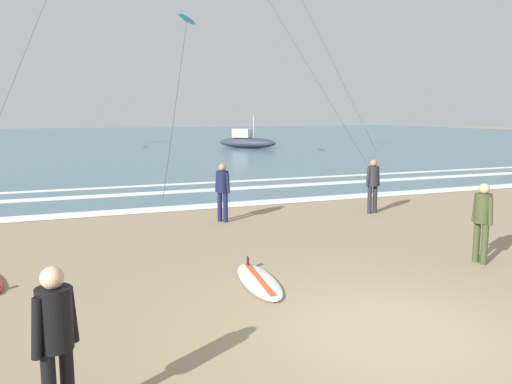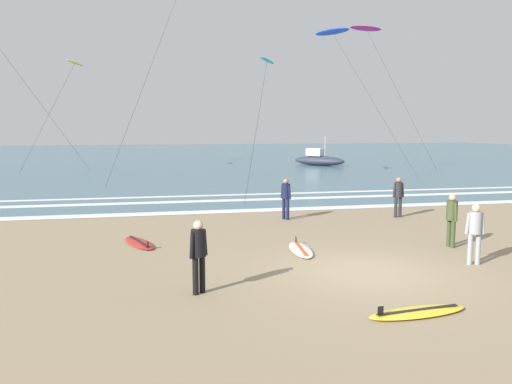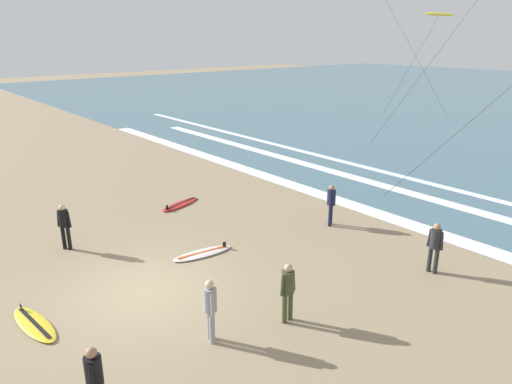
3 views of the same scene
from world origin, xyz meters
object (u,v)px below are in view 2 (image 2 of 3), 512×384
surfer_background_far (286,195)px  surfboard_foreground_flat (139,243)px  surfer_left_near (199,250)px  kite_yellow_far_left (75,63)px  kite_blue_low_near (332,33)px  offshore_boat (319,160)px  surfboard_left_pile (418,312)px  surfer_foreground_main (475,228)px  kite_magenta_high_right (366,29)px  surfboard_near_water (301,249)px  surfer_mid_group (452,215)px  surfer_left_far (398,193)px  kite_cyan_high_left (267,61)px

surfer_background_far → surfboard_foreground_flat: bearing=-149.6°
surfer_left_near → kite_yellow_far_left: bearing=100.6°
kite_blue_low_near → offshore_boat: (2.30, 9.31, -9.92)m
surfboard_foreground_flat → surfboard_left_pile: same height
surfer_foreground_main → surfer_left_near: bearing=-173.0°
surfer_left_near → offshore_boat: (15.04, 35.83, -0.40)m
surfer_background_far → surfer_left_near: (-4.26, -8.42, 0.00)m
kite_magenta_high_right → kite_yellow_far_left: size_ratio=1.39×
surfboard_near_water → kite_yellow_far_left: size_ratio=0.25×
surfboard_foreground_flat → kite_blue_low_near: kite_blue_low_near is taller
surfer_left_near → surfer_foreground_main: bearing=7.0°
surfer_mid_group → kite_magenta_high_right: kite_magenta_high_right is taller
surfboard_near_water → offshore_boat: 34.61m
surfer_background_far → kite_yellow_far_left: size_ratio=0.18×
surfer_left_far → surfboard_foreground_flat: size_ratio=0.73×
surfer_mid_group → surfboard_left_pile: size_ratio=0.74×
surfer_left_near → surfboard_foreground_flat: bearing=104.0°
surfer_background_far → kite_yellow_far_left: 27.12m
surfer_left_far → surfer_foreground_main: same height
surfboard_near_water → kite_blue_low_near: 27.18m
surfboard_foreground_flat → kite_cyan_high_left: kite_cyan_high_left is taller
kite_yellow_far_left → surfer_foreground_main: bearing=-67.1°
surfboard_near_water → kite_blue_low_near: kite_blue_low_near is taller
surfboard_foreground_flat → kite_blue_low_near: (14.03, 21.35, 10.43)m
surfer_left_near → surfboard_near_water: 4.73m
offshore_boat → kite_magenta_high_right: bearing=-56.7°
surfer_mid_group → surfer_left_near: (-7.82, -2.82, 0.00)m
surfer_foreground_main → surfer_mid_group: 2.01m
surfer_background_far → surfer_mid_group: 6.64m
kite_yellow_far_left → offshore_boat: bearing=9.4°
surfer_left_near → surfboard_left_pile: bearing=-28.6°
surfer_background_far → surfboard_left_pile: (-0.30, -10.58, -0.91)m
surfboard_foreground_flat → kite_yellow_far_left: bearing=100.0°
kite_blue_low_near → kite_magenta_high_right: size_ratio=0.89×
surfer_mid_group → kite_cyan_high_left: kite_cyan_high_left is taller
surfer_left_far → surfer_background_far: size_ratio=1.00×
surfer_mid_group → kite_cyan_high_left: 22.14m
surfer_left_far → surfer_left_near: same height
surfer_foreground_main → kite_cyan_high_left: 23.96m
surfboard_foreground_flat → kite_magenta_high_right: (19.00, 26.58, 11.78)m
surfboard_near_water → surfer_mid_group: bearing=-5.8°
kite_yellow_far_left → surfer_mid_group: bearing=-64.8°
kite_magenta_high_right → kite_yellow_far_left: (-23.78, 0.60, -3.35)m
surfboard_left_pile → kite_cyan_high_left: kite_cyan_high_left is taller
kite_magenta_high_right → offshore_boat: bearing=123.3°
surfer_background_far → surfer_foreground_main: size_ratio=1.00×
surfer_foreground_main → surfer_background_far: bearing=111.7°
surfer_left_far → kite_magenta_high_right: size_ratio=0.13×
surfer_background_far → surfboard_left_pile: surfer_background_far is taller
surfer_mid_group → surfboard_foreground_flat: (-9.11, 2.35, -0.91)m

